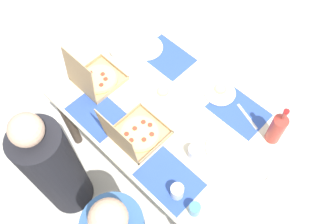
{
  "coord_description": "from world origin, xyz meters",
  "views": [
    {
      "loc": [
        -0.8,
        0.83,
        2.68
      ],
      "look_at": [
        0.0,
        0.0,
        0.74
      ],
      "focal_mm": 37.45,
      "sensor_mm": 36.0,
      "label": 1
    }
  ],
  "objects_px": {
    "plate_middle": "(220,93)",
    "condiment_bowl": "(117,53)",
    "plate_near_left": "(224,148)",
    "pizza_box_corner_right": "(135,134)",
    "plate_far_left": "(147,48)",
    "cup_red": "(177,191)",
    "cup_spare": "(195,209)",
    "cup_clear_right": "(195,152)",
    "plate_far_right": "(161,90)",
    "soda_bottle": "(277,128)",
    "pizza_box_corner_left": "(95,78)",
    "diner_right_seat": "(55,169)"
  },
  "relations": [
    {
      "from": "plate_near_left",
      "to": "diner_right_seat",
      "type": "bearing_deg",
      "value": 46.11
    },
    {
      "from": "plate_middle",
      "to": "condiment_bowl",
      "type": "bearing_deg",
      "value": 18.8
    },
    {
      "from": "plate_middle",
      "to": "cup_clear_right",
      "type": "bearing_deg",
      "value": 111.08
    },
    {
      "from": "plate_far_right",
      "to": "condiment_bowl",
      "type": "bearing_deg",
      "value": -1.16
    },
    {
      "from": "pizza_box_corner_right",
      "to": "plate_middle",
      "type": "distance_m",
      "value": 0.64
    },
    {
      "from": "plate_far_right",
      "to": "cup_spare",
      "type": "distance_m",
      "value": 0.83
    },
    {
      "from": "pizza_box_corner_right",
      "to": "plate_far_right",
      "type": "bearing_deg",
      "value": -69.22
    },
    {
      "from": "cup_red",
      "to": "cup_spare",
      "type": "distance_m",
      "value": 0.14
    },
    {
      "from": "plate_far_left",
      "to": "cup_clear_right",
      "type": "relative_size",
      "value": 2.64
    },
    {
      "from": "cup_clear_right",
      "to": "pizza_box_corner_right",
      "type": "bearing_deg",
      "value": 26.11
    },
    {
      "from": "plate_far_left",
      "to": "cup_red",
      "type": "relative_size",
      "value": 2.47
    },
    {
      "from": "pizza_box_corner_left",
      "to": "diner_right_seat",
      "type": "xyz_separation_m",
      "value": [
        -0.19,
        0.56,
        -0.27
      ]
    },
    {
      "from": "plate_near_left",
      "to": "soda_bottle",
      "type": "distance_m",
      "value": 0.33
    },
    {
      "from": "soda_bottle",
      "to": "condiment_bowl",
      "type": "relative_size",
      "value": 3.46
    },
    {
      "from": "pizza_box_corner_right",
      "to": "soda_bottle",
      "type": "bearing_deg",
      "value": -135.88
    },
    {
      "from": "plate_far_left",
      "to": "plate_far_right",
      "type": "bearing_deg",
      "value": 149.81
    },
    {
      "from": "pizza_box_corner_right",
      "to": "pizza_box_corner_left",
      "type": "relative_size",
      "value": 1.03
    },
    {
      "from": "plate_middle",
      "to": "cup_clear_right",
      "type": "distance_m",
      "value": 0.49
    },
    {
      "from": "plate_far_left",
      "to": "cup_spare",
      "type": "height_order",
      "value": "cup_spare"
    },
    {
      "from": "cup_red",
      "to": "cup_spare",
      "type": "bearing_deg",
      "value": 177.81
    },
    {
      "from": "soda_bottle",
      "to": "plate_middle",
      "type": "bearing_deg",
      "value": -4.13
    },
    {
      "from": "pizza_box_corner_left",
      "to": "cup_red",
      "type": "relative_size",
      "value": 3.4
    },
    {
      "from": "plate_far_right",
      "to": "soda_bottle",
      "type": "bearing_deg",
      "value": -162.77
    },
    {
      "from": "plate_far_left",
      "to": "cup_spare",
      "type": "xyz_separation_m",
      "value": [
        -1.03,
        0.64,
        0.04
      ]
    },
    {
      "from": "soda_bottle",
      "to": "pizza_box_corner_left",
      "type": "bearing_deg",
      "value": 23.59
    },
    {
      "from": "pizza_box_corner_left",
      "to": "cup_spare",
      "type": "xyz_separation_m",
      "value": [
        -1.06,
        0.19,
        -0.0
      ]
    },
    {
      "from": "plate_near_left",
      "to": "soda_bottle",
      "type": "bearing_deg",
      "value": -121.6
    },
    {
      "from": "plate_far_right",
      "to": "plate_middle",
      "type": "bearing_deg",
      "value": -138.68
    },
    {
      "from": "plate_near_left",
      "to": "cup_spare",
      "type": "bearing_deg",
      "value": 106.39
    },
    {
      "from": "pizza_box_corner_right",
      "to": "cup_red",
      "type": "relative_size",
      "value": 3.49
    },
    {
      "from": "condiment_bowl",
      "to": "cup_spare",
      "type": "bearing_deg",
      "value": 158.4
    },
    {
      "from": "pizza_box_corner_left",
      "to": "cup_red",
      "type": "xyz_separation_m",
      "value": [
        -0.93,
        0.19,
        -0.0
      ]
    },
    {
      "from": "pizza_box_corner_left",
      "to": "diner_right_seat",
      "type": "relative_size",
      "value": 0.28
    },
    {
      "from": "plate_middle",
      "to": "condiment_bowl",
      "type": "relative_size",
      "value": 2.24
    },
    {
      "from": "plate_middle",
      "to": "cup_red",
      "type": "bearing_deg",
      "value": 110.76
    },
    {
      "from": "diner_right_seat",
      "to": "cup_red",
      "type": "bearing_deg",
      "value": -152.82
    },
    {
      "from": "plate_far_left",
      "to": "plate_middle",
      "type": "xyz_separation_m",
      "value": [
        -0.63,
        -0.07,
        0.0
      ]
    },
    {
      "from": "plate_middle",
      "to": "pizza_box_corner_left",
      "type": "bearing_deg",
      "value": 37.83
    },
    {
      "from": "pizza_box_corner_left",
      "to": "cup_clear_right",
      "type": "xyz_separation_m",
      "value": [
        -0.84,
        -0.06,
        -0.01
      ]
    },
    {
      "from": "pizza_box_corner_right",
      "to": "plate_middle",
      "type": "bearing_deg",
      "value": -104.68
    },
    {
      "from": "plate_near_left",
      "to": "condiment_bowl",
      "type": "distance_m",
      "value": 1.02
    },
    {
      "from": "pizza_box_corner_left",
      "to": "plate_far_left",
      "type": "distance_m",
      "value": 0.45
    },
    {
      "from": "soda_bottle",
      "to": "pizza_box_corner_right",
      "type": "bearing_deg",
      "value": 44.12
    },
    {
      "from": "plate_middle",
      "to": "cup_red",
      "type": "relative_size",
      "value": 2.19
    },
    {
      "from": "plate_far_right",
      "to": "pizza_box_corner_left",
      "type": "bearing_deg",
      "value": 34.73
    },
    {
      "from": "cup_spare",
      "to": "diner_right_seat",
      "type": "relative_size",
      "value": 0.08
    },
    {
      "from": "pizza_box_corner_right",
      "to": "plate_far_left",
      "type": "relative_size",
      "value": 1.41
    },
    {
      "from": "plate_far_left",
      "to": "plate_near_left",
      "type": "height_order",
      "value": "same"
    },
    {
      "from": "pizza_box_corner_left",
      "to": "plate_far_right",
      "type": "bearing_deg",
      "value": -145.27
    },
    {
      "from": "plate_far_right",
      "to": "cup_red",
      "type": "relative_size",
      "value": 2.16
    }
  ]
}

